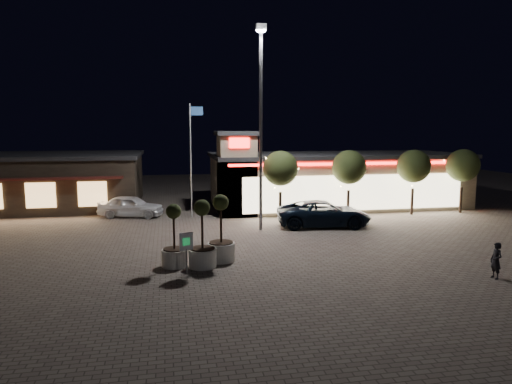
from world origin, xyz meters
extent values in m
plane|color=#6C6158|center=(0.00, 0.00, 0.00)|extent=(90.00, 90.00, 0.00)
cube|color=tan|center=(10.00, 16.00, 2.00)|extent=(20.00, 8.00, 4.00)
cube|color=#262628|center=(10.00, 16.00, 4.15)|extent=(20.40, 8.40, 0.30)
cube|color=#FAEABB|center=(10.00, 11.95, 1.60)|extent=(17.00, 0.12, 2.60)
cube|color=red|center=(10.00, 11.92, 3.75)|extent=(19.00, 0.10, 0.18)
cube|color=tan|center=(1.30, 13.30, 2.90)|extent=(2.60, 2.60, 5.80)
cube|color=#262628|center=(1.30, 13.30, 5.95)|extent=(3.00, 3.00, 0.30)
cube|color=red|center=(1.30, 11.95, 5.30)|extent=(1.40, 0.10, 0.70)
cube|color=#382D23|center=(-14.00, 20.00, 2.00)|extent=(16.00, 10.00, 4.00)
cube|color=#262628|center=(-14.00, 20.00, 4.15)|extent=(16.40, 10.40, 0.30)
cube|color=#591E19|center=(-14.00, 14.60, 2.80)|extent=(14.40, 0.80, 0.15)
cube|color=#FFC172|center=(-12.50, 14.95, 1.60)|extent=(2.00, 0.12, 1.80)
cube|color=#FFC172|center=(-9.00, 14.95, 1.60)|extent=(2.00, 0.12, 1.80)
cylinder|color=gray|center=(2.00, 8.00, 6.00)|extent=(0.20, 0.20, 12.00)
cube|color=gray|center=(2.00, 8.00, 12.20)|extent=(0.60, 0.40, 0.35)
cube|color=white|center=(2.00, 8.00, 12.00)|extent=(0.45, 0.30, 0.08)
cylinder|color=white|center=(-2.00, 13.00, 4.00)|extent=(0.10, 0.10, 8.00)
cube|color=navy|center=(-1.55, 13.00, 7.50)|extent=(0.90, 0.04, 0.60)
cylinder|color=#332319|center=(4.00, 11.00, 0.96)|extent=(0.20, 0.20, 1.92)
sphere|color=#2D3819|center=(4.00, 11.00, 3.58)|extent=(2.42, 2.42, 2.42)
cylinder|color=#332319|center=(9.00, 11.00, 0.96)|extent=(0.20, 0.20, 1.92)
sphere|color=#2D3819|center=(9.00, 11.00, 3.58)|extent=(2.42, 2.42, 2.42)
cylinder|color=#332319|center=(14.00, 11.00, 0.96)|extent=(0.20, 0.20, 1.92)
sphere|color=#2D3819|center=(14.00, 11.00, 3.58)|extent=(2.42, 2.42, 2.42)
cylinder|color=#332319|center=(18.00, 11.00, 0.96)|extent=(0.20, 0.20, 1.92)
sphere|color=#2D3819|center=(18.00, 11.00, 3.58)|extent=(2.42, 2.42, 2.42)
imported|color=black|center=(6.21, 8.25, 0.84)|extent=(6.33, 3.52, 1.67)
imported|color=white|center=(-6.27, 14.00, 0.78)|extent=(4.88, 2.89, 1.56)
imported|color=black|center=(9.77, -3.11, 0.77)|extent=(0.38, 0.57, 1.54)
cylinder|color=white|center=(-3.41, 1.24, 0.39)|extent=(1.18, 1.18, 0.78)
cylinder|color=black|center=(-3.41, 1.24, 0.80)|extent=(1.02, 1.02, 0.06)
cylinder|color=#332319|center=(-3.41, 1.24, 1.72)|extent=(0.10, 0.10, 1.77)
sphere|color=#2D3819|center=(-3.41, 1.24, 2.55)|extent=(0.69, 0.69, 0.69)
cylinder|color=white|center=(-2.16, 0.87, 0.42)|extent=(1.26, 1.26, 0.84)
cylinder|color=black|center=(-2.16, 0.87, 0.86)|extent=(1.10, 1.10, 0.06)
cylinder|color=#332319|center=(-2.16, 0.87, 1.84)|extent=(0.11, 0.11, 1.90)
sphere|color=#2D3819|center=(-2.16, 0.87, 2.74)|extent=(0.74, 0.74, 0.74)
cylinder|color=white|center=(-1.21, 1.70, 0.43)|extent=(1.30, 1.30, 0.87)
cylinder|color=black|center=(-1.21, 1.70, 0.89)|extent=(1.13, 1.13, 0.07)
cylinder|color=#332319|center=(-1.21, 1.70, 1.90)|extent=(0.11, 0.11, 1.95)
sphere|color=#2D3819|center=(-1.21, 1.70, 2.82)|extent=(0.76, 0.76, 0.76)
cylinder|color=gray|center=(-2.91, -0.01, 0.56)|extent=(0.07, 0.07, 1.11)
cube|color=white|center=(-2.91, -0.01, 1.44)|extent=(0.59, 0.24, 0.79)
cube|color=#189441|center=(-2.91, -0.04, 1.44)|extent=(0.31, 0.12, 0.32)
camera|label=1|loc=(-3.62, -19.33, 6.18)|focal=32.00mm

